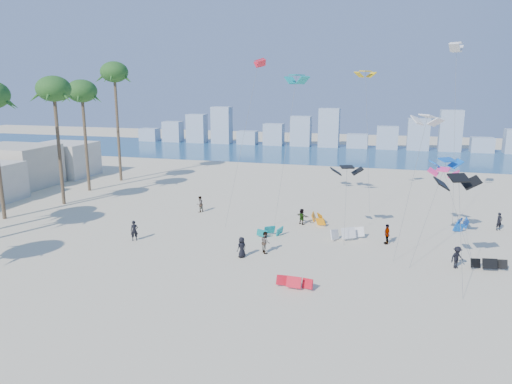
# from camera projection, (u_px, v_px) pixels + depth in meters

# --- Properties ---
(ground) EXTENTS (220.00, 220.00, 0.00)m
(ground) POSITION_uv_depth(u_px,v_px,m) (136.00, 321.00, 28.41)
(ground) COLOR beige
(ground) RESTS_ON ground
(ocean) EXTENTS (220.00, 220.00, 0.00)m
(ocean) POSITION_uv_depth(u_px,v_px,m) (315.00, 153.00, 96.07)
(ocean) COLOR navy
(ocean) RESTS_ON ground
(kitesurfer_near) EXTENTS (0.79, 0.69, 1.82)m
(kitesurfer_near) POSITION_uv_depth(u_px,v_px,m) (134.00, 231.00, 42.63)
(kitesurfer_near) COLOR black
(kitesurfer_near) RESTS_ON ground
(kitesurfer_mid) EXTENTS (1.04, 1.11, 1.82)m
(kitesurfer_mid) POSITION_uv_depth(u_px,v_px,m) (265.00, 242.00, 39.57)
(kitesurfer_mid) COLOR gray
(kitesurfer_mid) RESTS_ON ground
(kitesurfers_far) EXTENTS (30.97, 14.36, 1.80)m
(kitesurfers_far) POSITION_uv_depth(u_px,v_px,m) (331.00, 228.00, 43.46)
(kitesurfers_far) COLOR black
(kitesurfers_far) RESTS_ON ground
(grounded_kites) EXTENTS (20.89, 19.94, 1.08)m
(grounded_kites) POSITION_uv_depth(u_px,v_px,m) (366.00, 238.00, 42.06)
(grounded_kites) COLOR #0B888C
(grounded_kites) RESTS_ON ground
(flying_kites) EXTENTS (35.56, 24.97, 18.28)m
(flying_kites) POSITION_uv_depth(u_px,v_px,m) (403.00, 106.00, 43.22)
(flying_kites) COLOR black
(flying_kites) RESTS_ON ground
(palm_row) EXTENTS (7.92, 44.80, 16.68)m
(palm_row) POSITION_uv_depth(u_px,v_px,m) (2.00, 98.00, 46.78)
(palm_row) COLOR brown
(palm_row) RESTS_ON ground
(distant_skyline) EXTENTS (85.00, 3.00, 8.40)m
(distant_skyline) POSITION_uv_depth(u_px,v_px,m) (317.00, 133.00, 105.09)
(distant_skyline) COLOR #9EADBF
(distant_skyline) RESTS_ON ground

